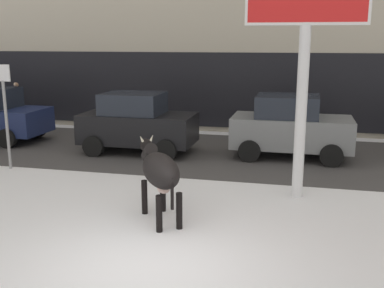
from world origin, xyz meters
TOP-DOWN VIEW (x-y plane):
  - ground_plane at (0.00, 0.00)m, footprint 120.00×120.00m
  - road_strip at (0.00, 7.44)m, footprint 60.00×5.60m
  - cow_black at (-0.35, 1.89)m, footprint 1.42×1.80m
  - car_black_hatchback at (-2.65, 7.07)m, footprint 3.52×1.95m
  - car_grey_hatchback at (2.01, 7.50)m, footprint 3.52×1.95m
  - pedestrian_near_billboard at (-9.32, 10.83)m, footprint 0.36×0.24m
  - pedestrian_by_cars at (-9.26, 10.83)m, footprint 0.36×0.24m
  - street_sign at (-5.42, 4.49)m, footprint 0.44×0.08m

SIDE VIEW (x-z plane):
  - ground_plane at x=0.00m, z-range 0.00..0.00m
  - road_strip at x=0.00m, z-range 0.00..0.01m
  - pedestrian_near_billboard at x=-9.32m, z-range 0.01..1.74m
  - pedestrian_by_cars at x=-9.26m, z-range 0.01..1.74m
  - car_black_hatchback at x=-2.65m, z-range 0.00..1.86m
  - car_grey_hatchback at x=2.01m, z-range 0.00..1.86m
  - cow_black at x=-0.35m, z-range 0.22..1.76m
  - street_sign at x=-5.42m, z-range 0.26..3.08m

